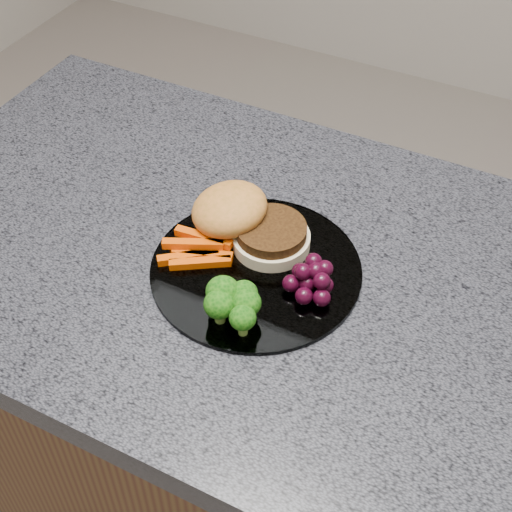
{
  "coord_description": "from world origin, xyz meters",
  "views": [
    {
      "loc": [
        0.19,
        -0.56,
        1.54
      ],
      "look_at": [
        -0.08,
        -0.02,
        0.93
      ],
      "focal_mm": 50.0,
      "sensor_mm": 36.0,
      "label": 1
    }
  ],
  "objects_px": {
    "island_cabinet": "(302,470)",
    "grape_bunch": "(312,279)",
    "plate": "(256,269)",
    "burger": "(244,221)"
  },
  "relations": [
    {
      "from": "burger",
      "to": "island_cabinet",
      "type": "bearing_deg",
      "value": -23.65
    },
    {
      "from": "island_cabinet",
      "to": "plate",
      "type": "xyz_separation_m",
      "value": [
        -0.08,
        -0.02,
        0.47
      ]
    },
    {
      "from": "plate",
      "to": "grape_bunch",
      "type": "height_order",
      "value": "grape_bunch"
    },
    {
      "from": "plate",
      "to": "burger",
      "type": "height_order",
      "value": "burger"
    },
    {
      "from": "plate",
      "to": "burger",
      "type": "bearing_deg",
      "value": 131.09
    },
    {
      "from": "island_cabinet",
      "to": "burger",
      "type": "bearing_deg",
      "value": 167.65
    },
    {
      "from": "plate",
      "to": "burger",
      "type": "distance_m",
      "value": 0.07
    },
    {
      "from": "island_cabinet",
      "to": "burger",
      "type": "xyz_separation_m",
      "value": [
        -0.12,
        0.03,
        0.5
      ]
    },
    {
      "from": "island_cabinet",
      "to": "grape_bunch",
      "type": "distance_m",
      "value": 0.49
    },
    {
      "from": "plate",
      "to": "grape_bunch",
      "type": "relative_size",
      "value": 4.01
    }
  ]
}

